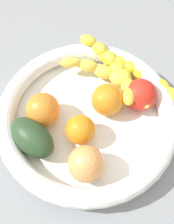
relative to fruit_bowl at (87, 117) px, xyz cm
name	(u,v)px	position (x,y,z in cm)	size (l,w,h in cm)	color
kitchen_counter	(87,126)	(0.00, 0.00, -4.23)	(120.00, 120.00, 3.00)	gray
fruit_bowl	(87,117)	(0.00, 0.00, 0.00)	(35.87, 35.87, 5.30)	white
banana_draped_left	(140,74)	(1.96, -14.78, 1.20)	(18.53, 8.99, 4.07)	yellow
banana_draped_right	(114,68)	(5.75, -10.59, 2.04)	(20.88, 7.53, 5.80)	yellow
banana_arching_top	(109,77)	(4.74, -8.63, 1.54)	(19.88, 11.41, 4.16)	yellow
orange_front	(80,130)	(-2.44, 3.08, 1.75)	(5.68, 5.68, 5.68)	orange
orange_mid_left	(43,110)	(4.94, 6.95, 2.24)	(6.66, 6.66, 6.66)	orange
orange_mid_right	(107,99)	(0.08, -4.82, 2.14)	(6.47, 6.47, 6.47)	orange
avocado_dark	(32,137)	(1.06, 11.38, 1.84)	(9.77, 5.97, 5.87)	#284225
peach_blush	(86,164)	(-8.66, 5.83, 2.19)	(6.56, 6.56, 6.56)	#EF9D57
tomato_red	(140,95)	(-2.63, -11.04, 2.15)	(6.48, 6.48, 6.48)	red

